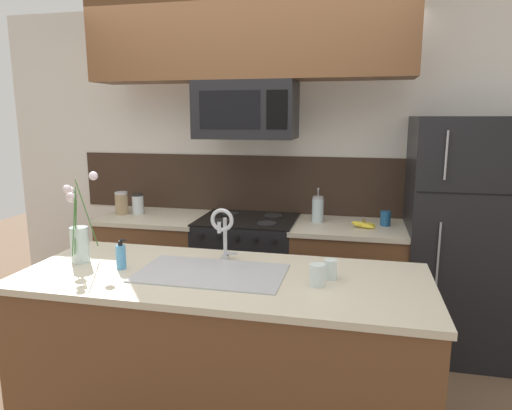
# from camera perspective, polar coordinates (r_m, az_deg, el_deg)

# --- Properties ---
(ground_plane) EXTENTS (10.00, 10.00, 0.00)m
(ground_plane) POSITION_cam_1_polar(r_m,az_deg,el_deg) (3.14, -5.25, -22.05)
(ground_plane) COLOR brown
(rear_partition) EXTENTS (5.20, 0.10, 2.60)m
(rear_partition) POSITION_cam_1_polar(r_m,az_deg,el_deg) (3.84, 4.64, 4.81)
(rear_partition) COLOR silver
(rear_partition) RESTS_ON ground
(splash_band) EXTENTS (3.17, 0.01, 0.48)m
(splash_band) POSITION_cam_1_polar(r_m,az_deg,el_deg) (3.86, 0.07, 2.63)
(splash_band) COLOR #332319
(splash_band) RESTS_ON rear_partition
(back_counter_left) EXTENTS (0.83, 0.65, 0.91)m
(back_counter_left) POSITION_cam_1_polar(r_m,az_deg,el_deg) (3.97, -12.13, -7.69)
(back_counter_left) COLOR brown
(back_counter_left) RESTS_ON ground
(back_counter_right) EXTENTS (0.85, 0.65, 0.91)m
(back_counter_right) POSITION_cam_1_polar(r_m,az_deg,el_deg) (3.62, 11.32, -9.49)
(back_counter_right) COLOR brown
(back_counter_right) RESTS_ON ground
(stove_range) EXTENTS (0.76, 0.64, 0.93)m
(stove_range) POSITION_cam_1_polar(r_m,az_deg,el_deg) (3.72, -1.05, -8.65)
(stove_range) COLOR black
(stove_range) RESTS_ON ground
(microwave) EXTENTS (0.74, 0.40, 0.42)m
(microwave) POSITION_cam_1_polar(r_m,az_deg,el_deg) (3.48, -1.21, 11.77)
(microwave) COLOR black
(upper_cabinet_band) EXTENTS (2.37, 0.34, 0.60)m
(upper_cabinet_band) POSITION_cam_1_polar(r_m,az_deg,el_deg) (3.49, -1.21, 20.17)
(upper_cabinet_band) COLOR brown
(refrigerator) EXTENTS (0.86, 0.74, 1.71)m
(refrigerator) POSITION_cam_1_polar(r_m,az_deg,el_deg) (3.61, 25.03, -3.75)
(refrigerator) COLOR black
(refrigerator) RESTS_ON ground
(storage_jar_tall) EXTENTS (0.10, 0.10, 0.19)m
(storage_jar_tall) POSITION_cam_1_polar(r_m,az_deg,el_deg) (3.96, -16.45, 0.23)
(storage_jar_tall) COLOR #997F5B
(storage_jar_tall) RESTS_ON back_counter_left
(storage_jar_medium) EXTENTS (0.10, 0.10, 0.17)m
(storage_jar_medium) POSITION_cam_1_polar(r_m,az_deg,el_deg) (3.94, -14.56, 0.15)
(storage_jar_medium) COLOR silver
(storage_jar_medium) RESTS_ON back_counter_left
(banana_bunch) EXTENTS (0.19, 0.12, 0.08)m
(banana_bunch) POSITION_cam_1_polar(r_m,az_deg,el_deg) (3.43, 13.30, -2.44)
(banana_bunch) COLOR yellow
(banana_bunch) RESTS_ON back_counter_right
(french_press) EXTENTS (0.09, 0.09, 0.27)m
(french_press) POSITION_cam_1_polar(r_m,az_deg,el_deg) (3.54, 7.72, -0.54)
(french_press) COLOR silver
(french_press) RESTS_ON back_counter_right
(coffee_tin) EXTENTS (0.08, 0.08, 0.11)m
(coffee_tin) POSITION_cam_1_polar(r_m,az_deg,el_deg) (3.53, 15.89, -1.62)
(coffee_tin) COLOR #1E5184
(coffee_tin) RESTS_ON back_counter_right
(island_counter) EXTENTS (2.12, 0.85, 0.91)m
(island_counter) POSITION_cam_1_polar(r_m,az_deg,el_deg) (2.58, -4.13, -18.21)
(island_counter) COLOR brown
(island_counter) RESTS_ON ground
(kitchen_sink) EXTENTS (0.76, 0.44, 0.16)m
(kitchen_sink) POSITION_cam_1_polar(r_m,az_deg,el_deg) (2.43, -5.60, -10.06)
(kitchen_sink) COLOR #ADAFB5
(kitchen_sink) RESTS_ON island_counter
(sink_faucet) EXTENTS (0.14, 0.14, 0.31)m
(sink_faucet) POSITION_cam_1_polar(r_m,az_deg,el_deg) (2.55, -4.16, -2.74)
(sink_faucet) COLOR #B7BABF
(sink_faucet) RESTS_ON island_counter
(dish_soap_bottle) EXTENTS (0.06, 0.05, 0.16)m
(dish_soap_bottle) POSITION_cam_1_polar(r_m,az_deg,el_deg) (2.55, -16.52, -6.18)
(dish_soap_bottle) COLOR #4C93C6
(dish_soap_bottle) RESTS_ON island_counter
(drinking_glass) EXTENTS (0.07, 0.07, 0.11)m
(drinking_glass) POSITION_cam_1_polar(r_m,az_deg,el_deg) (2.23, 7.69, -8.66)
(drinking_glass) COLOR silver
(drinking_glass) RESTS_ON island_counter
(spare_glass) EXTENTS (0.07, 0.07, 0.10)m
(spare_glass) POSITION_cam_1_polar(r_m,az_deg,el_deg) (2.33, 9.30, -7.95)
(spare_glass) COLOR silver
(spare_glass) RESTS_ON island_counter
(flower_vase) EXTENTS (0.16, 0.25, 0.50)m
(flower_vase) POSITION_cam_1_polar(r_m,az_deg,el_deg) (2.72, -21.26, -3.62)
(flower_vase) COLOR silver
(flower_vase) RESTS_ON island_counter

